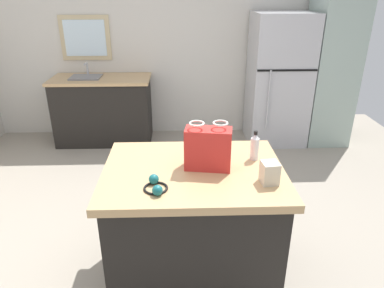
% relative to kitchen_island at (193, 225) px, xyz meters
% --- Properties ---
extents(ground, '(6.52, 6.52, 0.00)m').
position_rel_kitchen_island_xyz_m(ground, '(-0.10, 0.40, -0.47)').
color(ground, '#9E9384').
extents(back_wall, '(5.43, 0.13, 2.53)m').
position_rel_kitchen_island_xyz_m(back_wall, '(-0.12, 3.05, 0.80)').
color(back_wall, silver).
rests_on(back_wall, ground).
extents(kitchen_island, '(1.22, 0.92, 0.92)m').
position_rel_kitchen_island_xyz_m(kitchen_island, '(0.00, 0.00, 0.00)').
color(kitchen_island, black).
rests_on(kitchen_island, ground).
extents(refrigerator, '(0.78, 0.74, 1.76)m').
position_rel_kitchen_island_xyz_m(refrigerator, '(1.27, 2.62, 0.41)').
color(refrigerator, '#B7B7BC').
rests_on(refrigerator, ground).
extents(tall_cabinet, '(0.58, 0.66, 2.11)m').
position_rel_kitchen_island_xyz_m(tall_cabinet, '(1.96, 2.62, 0.59)').
color(tall_cabinet, '#9EB2A8').
rests_on(tall_cabinet, ground).
extents(sink_counter, '(1.33, 0.64, 1.11)m').
position_rel_kitchen_island_xyz_m(sink_counter, '(-1.16, 2.67, 0.00)').
color(sink_counter, black).
rests_on(sink_counter, ground).
extents(shopping_bag, '(0.32, 0.19, 0.33)m').
position_rel_kitchen_island_xyz_m(shopping_bag, '(0.10, 0.02, 0.60)').
color(shopping_bag, red).
rests_on(shopping_bag, kitchen_island).
extents(small_box, '(0.11, 0.11, 0.14)m').
position_rel_kitchen_island_xyz_m(small_box, '(0.46, -0.20, 0.53)').
color(small_box, beige).
rests_on(small_box, kitchen_island).
extents(bottle, '(0.06, 0.06, 0.21)m').
position_rel_kitchen_island_xyz_m(bottle, '(0.43, 0.13, 0.55)').
color(bottle, white).
rests_on(bottle, kitchen_island).
extents(ear_defenders, '(0.18, 0.20, 0.06)m').
position_rel_kitchen_island_xyz_m(ear_defenders, '(-0.24, -0.25, 0.48)').
color(ear_defenders, black).
rests_on(ear_defenders, kitchen_island).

